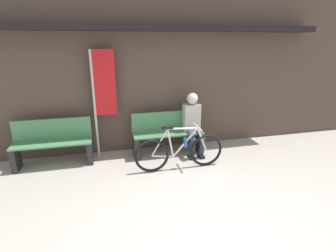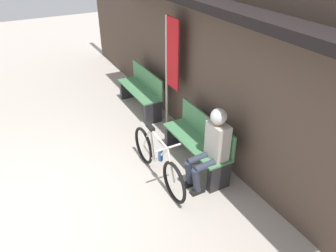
{
  "view_description": "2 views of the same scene",
  "coord_description": "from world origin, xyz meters",
  "px_view_note": "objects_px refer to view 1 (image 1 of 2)",
  "views": [
    {
      "loc": [
        -1.12,
        -2.43,
        2.27
      ],
      "look_at": [
        -0.01,
        2.0,
        0.77
      ],
      "focal_mm": 28.0,
      "sensor_mm": 36.0,
      "label": 1
    },
    {
      "loc": [
        3.73,
        0.04,
        3.35
      ],
      "look_at": [
        0.08,
        1.99,
        0.86
      ],
      "focal_mm": 35.0,
      "sensor_mm": 36.0,
      "label": 2
    }
  ],
  "objects_px": {
    "park_bench_near": "(168,135)",
    "person_seated": "(193,119)",
    "bicycle": "(180,151)",
    "banner_pole": "(101,91)",
    "park_bench_far": "(53,145)"
  },
  "relations": [
    {
      "from": "bicycle",
      "to": "banner_pole",
      "type": "distance_m",
      "value": 1.89
    },
    {
      "from": "park_bench_near",
      "to": "person_seated",
      "type": "xyz_separation_m",
      "value": [
        0.51,
        -0.1,
        0.33
      ]
    },
    {
      "from": "bicycle",
      "to": "person_seated",
      "type": "xyz_separation_m",
      "value": [
        0.46,
        0.65,
        0.39
      ]
    },
    {
      "from": "person_seated",
      "to": "park_bench_far",
      "type": "bearing_deg",
      "value": 177.96
    },
    {
      "from": "bicycle",
      "to": "park_bench_far",
      "type": "distance_m",
      "value": 2.38
    },
    {
      "from": "banner_pole",
      "to": "park_bench_near",
      "type": "bearing_deg",
      "value": -8.27
    },
    {
      "from": "person_seated",
      "to": "banner_pole",
      "type": "relative_size",
      "value": 0.6
    },
    {
      "from": "park_bench_near",
      "to": "bicycle",
      "type": "distance_m",
      "value": 0.75
    },
    {
      "from": "park_bench_far",
      "to": "banner_pole",
      "type": "xyz_separation_m",
      "value": [
        0.96,
        0.18,
        0.95
      ]
    },
    {
      "from": "person_seated",
      "to": "park_bench_near",
      "type": "bearing_deg",
      "value": 169.11
    },
    {
      "from": "park_bench_near",
      "to": "park_bench_far",
      "type": "bearing_deg",
      "value": -179.99
    },
    {
      "from": "person_seated",
      "to": "banner_pole",
      "type": "bearing_deg",
      "value": 170.97
    },
    {
      "from": "park_bench_near",
      "to": "bicycle",
      "type": "height_order",
      "value": "park_bench_near"
    },
    {
      "from": "park_bench_near",
      "to": "banner_pole",
      "type": "bearing_deg",
      "value": 171.73
    },
    {
      "from": "banner_pole",
      "to": "park_bench_far",
      "type": "bearing_deg",
      "value": -169.09
    }
  ]
}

